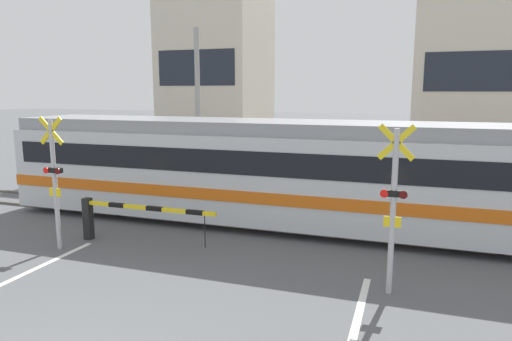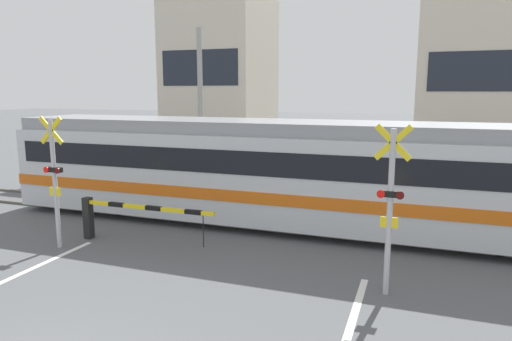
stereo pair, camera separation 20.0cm
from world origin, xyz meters
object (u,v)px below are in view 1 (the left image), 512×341
Objects in this scene: crossing_barrier_far at (365,183)px; pedestrian at (321,164)px; crossing_signal_right at (393,202)px; crossing_signal_left at (54,177)px; crossing_barrier_near at (119,214)px; commuter_train at (291,170)px.

pedestrian is at bearing 134.73° from crossing_barrier_far.
crossing_signal_left is at bearing 180.00° from crossing_signal_right.
crossing_barrier_near is 2.10× the size of pedestrian.
crossing_signal_right is (6.70, -0.85, 1.03)m from crossing_barrier_near.
crossing_barrier_near is 8.23m from crossing_barrier_far.
commuter_train is 4.61× the size of crossing_barrier_far.
crossing_barrier_near is at bearing -141.96° from commuter_train.
crossing_signal_left reaches higher than crossing_barrier_near.
crossing_barrier_far is 2.67m from pedestrian.
crossing_barrier_far is 1.15× the size of crossing_signal_right.
crossing_barrier_far is at bearing 47.58° from crossing_barrier_near.
crossing_signal_left is at bearing -134.06° from crossing_barrier_far.
pedestrian is (-1.87, 1.89, 0.27)m from crossing_barrier_far.
crossing_signal_right is (2.96, -3.78, 0.18)m from commuter_train.
crossing_barrier_near and crossing_barrier_far have the same top height.
crossing_signal_right reaches higher than crossing_barrier_far.
crossing_signal_left reaches higher than pedestrian.
crossing_signal_left reaches higher than commuter_train.
crossing_signal_right is at bearing -80.57° from crossing_barrier_far.
commuter_train reaches higher than crossing_barrier_near.
commuter_train is at bearing -89.24° from pedestrian.
crossing_barrier_far is at bearing -45.27° from pedestrian.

